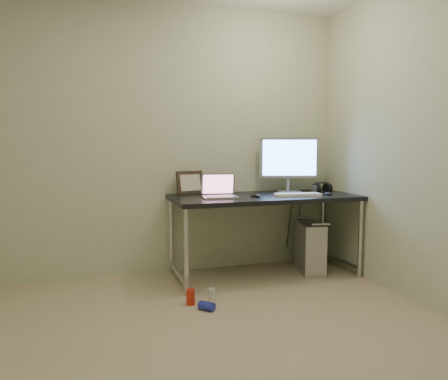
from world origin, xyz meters
TOP-DOWN VIEW (x-y plane):
  - floor at (0.00, 0.00)m, footprint 3.50×3.50m
  - wall_back at (0.00, 1.75)m, footprint 3.50×0.02m
  - desk at (0.90, 1.38)m, footprint 1.70×0.74m
  - tower_computer at (1.36, 1.35)m, footprint 0.30×0.49m
  - cable_a at (1.31, 1.70)m, footprint 0.01×0.16m
  - cable_b at (1.40, 1.68)m, footprint 0.02×0.11m
  - can_red at (0.07, 0.84)m, footprint 0.08×0.08m
  - can_white at (0.24, 0.84)m, footprint 0.07×0.07m
  - can_blue at (0.16, 0.69)m, footprint 0.13×0.13m
  - laptop at (0.46, 1.35)m, footprint 0.33×0.28m
  - monitor at (1.22, 1.55)m, footprint 0.56×0.22m
  - keyboard at (1.16, 1.23)m, footprint 0.43×0.19m
  - mouse_right at (1.47, 1.22)m, footprint 0.08×0.12m
  - mouse_left at (0.77, 1.28)m, footprint 0.09×0.12m
  - headphones at (1.54, 1.46)m, footprint 0.19×0.11m
  - picture_frame at (0.27, 1.68)m, footprint 0.28×0.15m
  - webcam at (0.52, 1.62)m, footprint 0.04×0.04m

SIDE VIEW (x-z plane):
  - floor at x=0.00m, z-range 0.00..0.00m
  - can_blue at x=0.16m, z-range 0.00..0.07m
  - can_white at x=0.24m, z-range 0.00..0.11m
  - can_red at x=0.07m, z-range 0.00..0.12m
  - tower_computer at x=1.36m, z-range -0.01..0.49m
  - cable_b at x=1.40m, z-range 0.02..0.74m
  - cable_a at x=1.31m, z-range 0.06..0.74m
  - desk at x=0.90m, z-range 0.30..1.05m
  - keyboard at x=1.16m, z-range 0.75..0.78m
  - mouse_left at x=0.77m, z-range 0.75..0.79m
  - mouse_right at x=1.47m, z-range 0.75..0.79m
  - headphones at x=1.54m, z-range 0.72..0.84m
  - laptop at x=0.46m, z-range 0.69..0.90m
  - webcam at x=0.52m, z-range 0.78..0.89m
  - picture_frame at x=0.27m, z-range 0.75..0.97m
  - monitor at x=1.22m, z-range 0.80..1.33m
  - wall_back at x=0.00m, z-range 0.00..2.50m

